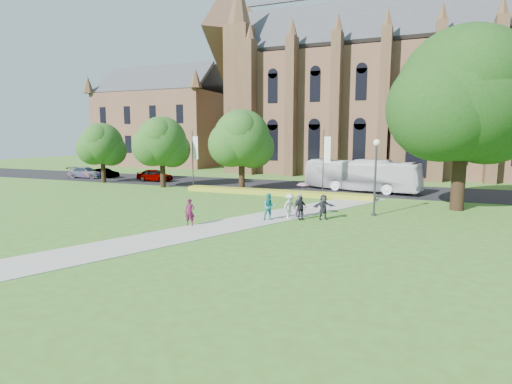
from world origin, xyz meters
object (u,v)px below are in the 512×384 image
at_px(tour_coach, 361,175).
at_px(car_2, 86,172).
at_px(car_0, 155,175).
at_px(pedestrian_0, 190,212).
at_px(car_1, 105,173).
at_px(large_tree, 465,95).
at_px(streetlamp, 376,168).

relative_size(tour_coach, car_2, 2.34).
xyz_separation_m(car_0, pedestrian_0, (16.55, -19.25, 0.10)).
xyz_separation_m(tour_coach, car_2, (-34.91, -0.53, -0.87)).
bearing_deg(car_1, car_2, 108.53).
relative_size(large_tree, car_2, 2.73).
height_order(car_1, car_2, car_2).
height_order(streetlamp, car_0, streetlamp).
xyz_separation_m(streetlamp, tour_coach, (-2.46, 12.25, -1.70)).
height_order(streetlamp, pedestrian_0, streetlamp).
xyz_separation_m(large_tree, tour_coach, (-7.96, 7.75, -6.77)).
bearing_deg(large_tree, streetlamp, -140.71).
bearing_deg(tour_coach, car_2, 104.80).
bearing_deg(large_tree, car_2, 170.43).
relative_size(car_0, pedestrian_0, 2.66).
relative_size(tour_coach, pedestrian_0, 6.90).
distance_m(streetlamp, car_0, 29.24).
xyz_separation_m(streetlamp, large_tree, (5.50, 4.50, 5.07)).
bearing_deg(streetlamp, car_1, 160.20).
xyz_separation_m(streetlamp, car_2, (-37.37, 11.73, -2.57)).
bearing_deg(tour_coach, streetlamp, -154.72).
bearing_deg(streetlamp, large_tree, 39.29).
xyz_separation_m(streetlamp, pedestrian_0, (-10.10, -7.49, -2.44)).
bearing_deg(tour_coach, car_0, 105.12).
height_order(large_tree, car_2, large_tree).
distance_m(streetlamp, car_2, 39.25).
bearing_deg(large_tree, car_1, 168.65).
height_order(large_tree, tour_coach, large_tree).
bearing_deg(car_0, car_1, 80.64).
relative_size(car_0, car_1, 1.16).
bearing_deg(car_0, large_tree, -106.00).
distance_m(car_0, pedestrian_0, 25.39).
relative_size(streetlamp, car_1, 1.40).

